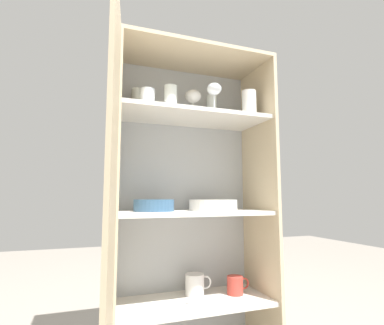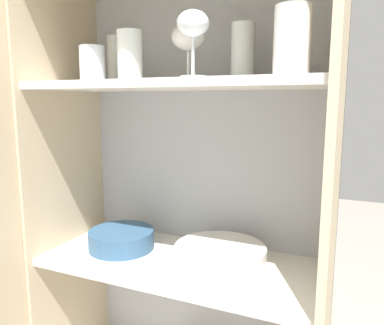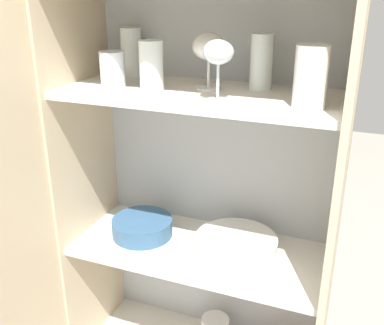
# 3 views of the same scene
# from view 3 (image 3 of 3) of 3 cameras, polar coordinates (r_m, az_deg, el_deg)

# --- Properties ---
(cupboard_back_panel) EXTENTS (0.78, 0.02, 1.51)m
(cupboard_back_panel) POSITION_cam_3_polar(r_m,az_deg,el_deg) (1.51, 3.14, -6.74)
(cupboard_back_panel) COLOR #B2B7BC
(cupboard_back_panel) RESTS_ON ground_plane
(cupboard_side_left) EXTENTS (0.02, 0.36, 1.51)m
(cupboard_side_left) POSITION_cam_3_polar(r_m,az_deg,el_deg) (1.53, -12.73, -6.92)
(cupboard_side_left) COLOR #CCB793
(cupboard_side_left) RESTS_ON ground_plane
(cupboard_side_right) EXTENTS (0.02, 0.36, 1.51)m
(cupboard_side_right) POSITION_cam_3_polar(r_m,az_deg,el_deg) (1.31, 17.04, -12.67)
(cupboard_side_right) COLOR #CCB793
(cupboard_side_right) RESTS_ON ground_plane
(shelf_board_middle) EXTENTS (0.74, 0.32, 0.02)m
(shelf_board_middle) POSITION_cam_3_polar(r_m,az_deg,el_deg) (1.39, 0.84, -11.02)
(shelf_board_middle) COLOR silver
(shelf_board_upper) EXTENTS (0.74, 0.32, 0.02)m
(shelf_board_upper) POSITION_cam_3_polar(r_m,az_deg,el_deg) (1.20, 0.97, 8.60)
(shelf_board_upper) COLOR silver
(tumbler_glass_0) EXTENTS (0.08, 0.08, 0.14)m
(tumbler_glass_0) POSITION_cam_3_polar(r_m,az_deg,el_deg) (1.05, 14.85, 10.46)
(tumbler_glass_0) COLOR white
(tumbler_glass_0) RESTS_ON shelf_board_upper
(tumbler_glass_1) EXTENTS (0.06, 0.06, 0.13)m
(tumbler_glass_1) POSITION_cam_3_polar(r_m,az_deg,el_deg) (1.21, -5.18, 12.19)
(tumbler_glass_1) COLOR white
(tumbler_glass_1) RESTS_ON shelf_board_upper
(tumbler_glass_2) EXTENTS (0.06, 0.06, 0.14)m
(tumbler_glass_2) POSITION_cam_3_polar(r_m,az_deg,el_deg) (1.39, -7.72, 13.67)
(tumbler_glass_2) COLOR white
(tumbler_glass_2) RESTS_ON shelf_board_upper
(tumbler_glass_3) EXTENTS (0.06, 0.06, 0.14)m
(tumbler_glass_3) POSITION_cam_3_polar(r_m,az_deg,el_deg) (1.22, 8.82, 12.51)
(tumbler_glass_3) COLOR white
(tumbler_glass_3) RESTS_ON shelf_board_upper
(tumbler_glass_4) EXTENTS (0.07, 0.07, 0.10)m
(tumbler_glass_4) POSITION_cam_3_polar(r_m,az_deg,el_deg) (1.26, -10.07, 11.57)
(tumbler_glass_4) COLOR white
(tumbler_glass_4) RESTS_ON shelf_board_upper
(wine_glass_0) EXTENTS (0.09, 0.09, 0.15)m
(wine_glass_0) POSITION_cam_3_polar(r_m,az_deg,el_deg) (1.20, 2.14, 14.25)
(wine_glass_0) COLOR white
(wine_glass_0) RESTS_ON shelf_board_upper
(wine_glass_1) EXTENTS (0.07, 0.07, 0.15)m
(wine_glass_1) POSITION_cam_3_polar(r_m,az_deg,el_deg) (1.06, 3.37, 13.43)
(wine_glass_1) COLOR white
(wine_glass_1) RESTS_ON shelf_board_upper
(plate_stack_white) EXTENTS (0.24, 0.24, 0.05)m
(plate_stack_white) POSITION_cam_3_polar(r_m,az_deg,el_deg) (1.35, 5.58, -10.47)
(plate_stack_white) COLOR silver
(plate_stack_white) RESTS_ON shelf_board_middle
(mixing_bowl_large) EXTENTS (0.19, 0.19, 0.06)m
(mixing_bowl_large) POSITION_cam_3_polar(r_m,az_deg,el_deg) (1.44, -6.33, -8.03)
(mixing_bowl_large) COLOR #33567A
(mixing_bowl_large) RESTS_ON shelf_board_middle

